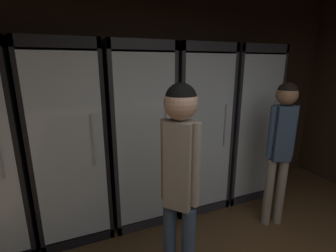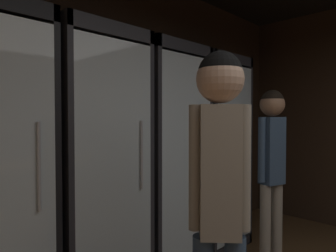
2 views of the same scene
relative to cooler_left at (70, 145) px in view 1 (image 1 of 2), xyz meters
The scene contains 7 objects.
wall_back 1.30m from the cooler_left, 13.19° to the left, with size 6.00×0.06×2.80m, color #382619.
cooler_left is the anchor object (origin of this frame).
cooler_center 0.75m from the cooler_left, ahead, with size 0.70×0.58×2.06m.
cooler_right 1.49m from the cooler_left, ahead, with size 0.70×0.58×2.06m.
cooler_far_right 2.24m from the cooler_left, ahead, with size 0.70×0.58×2.06m.
shopper_near 2.26m from the cooler_left, 20.01° to the right, with size 0.30×0.22×1.65m.
shopper_far 1.39m from the cooler_left, 59.07° to the right, with size 0.24×0.24×1.72m.
Camera 1 is at (-1.15, 0.18, 1.83)m, focal length 25.29 mm.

